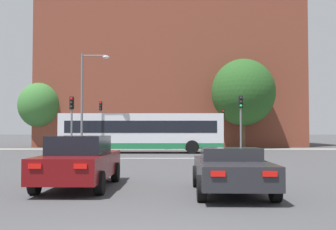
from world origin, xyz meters
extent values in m
cube|color=silver|center=(0.00, 20.31, 0.00)|extent=(8.44, 0.30, 0.01)
cube|color=gray|center=(0.00, 33.50, 0.01)|extent=(69.38, 2.50, 0.01)
cube|color=brown|center=(0.79, 43.12, 8.19)|extent=(28.71, 10.74, 16.38)
cube|color=#5B5954|center=(0.79, 43.12, 17.06)|extent=(29.29, 11.17, 1.36)
cube|color=#600C0F|center=(-2.08, 6.84, 0.66)|extent=(1.87, 4.72, 0.68)
cube|color=black|center=(-2.08, 6.80, 1.27)|extent=(1.57, 2.14, 0.54)
cylinder|color=black|center=(-2.91, 8.31, 0.32)|extent=(0.23, 0.64, 0.64)
cylinder|color=black|center=(-1.20, 8.28, 0.32)|extent=(0.23, 0.64, 0.64)
cylinder|color=black|center=(-2.97, 5.41, 0.32)|extent=(0.23, 0.64, 0.64)
cylinder|color=black|center=(-1.25, 5.38, 0.32)|extent=(0.23, 0.64, 0.64)
cube|color=red|center=(-2.68, 4.49, 0.83)|extent=(0.32, 0.06, 0.12)
cube|color=red|center=(-1.57, 4.47, 0.83)|extent=(0.32, 0.06, 0.12)
cube|color=#232328|center=(2.24, 5.65, 0.61)|extent=(1.91, 4.37, 0.57)
cube|color=#232328|center=(2.25, 5.76, 1.06)|extent=(1.59, 1.34, 0.33)
cylinder|color=black|center=(1.40, 7.01, 0.32)|extent=(0.23, 0.64, 0.64)
cylinder|color=black|center=(3.14, 6.97, 0.32)|extent=(0.23, 0.64, 0.64)
cylinder|color=black|center=(1.34, 4.33, 0.32)|extent=(0.23, 0.64, 0.64)
cylinder|color=black|center=(3.08, 4.29, 0.32)|extent=(0.23, 0.64, 0.64)
cube|color=red|center=(1.63, 3.48, 0.75)|extent=(0.32, 0.06, 0.12)
cube|color=red|center=(2.75, 3.45, 0.75)|extent=(0.32, 0.06, 0.12)
cube|color=silver|center=(-1.49, 26.63, 1.67)|extent=(12.30, 2.52, 2.65)
cube|color=#1E7042|center=(-1.49, 26.63, 0.57)|extent=(12.32, 2.54, 0.44)
cube|color=black|center=(-1.49, 26.63, 2.00)|extent=(11.32, 2.55, 0.90)
cylinder|color=black|center=(2.33, 27.84, 0.50)|extent=(1.00, 0.28, 1.00)
cylinder|color=black|center=(2.33, 25.43, 0.50)|extent=(1.00, 0.28, 1.00)
cylinder|color=black|center=(-5.30, 27.84, 0.50)|extent=(1.00, 0.28, 1.00)
cylinder|color=black|center=(-5.30, 25.43, 0.50)|extent=(1.00, 0.28, 1.00)
cylinder|color=slate|center=(5.60, 32.93, 1.42)|extent=(0.12, 0.12, 2.84)
cube|color=black|center=(5.60, 32.93, 3.24)|extent=(0.26, 0.20, 0.80)
sphere|color=red|center=(5.60, 32.81, 3.50)|extent=(0.17, 0.17, 0.17)
sphere|color=black|center=(5.60, 32.81, 3.24)|extent=(0.17, 0.17, 0.17)
sphere|color=black|center=(5.60, 32.81, 2.98)|extent=(0.17, 0.17, 0.17)
cylinder|color=slate|center=(5.27, 21.59, 1.59)|extent=(0.12, 0.12, 3.17)
cube|color=black|center=(5.27, 21.59, 3.57)|extent=(0.26, 0.20, 0.80)
sphere|color=black|center=(5.27, 21.46, 3.83)|extent=(0.17, 0.17, 0.17)
sphere|color=black|center=(5.27, 21.46, 3.57)|extent=(0.17, 0.17, 0.17)
sphere|color=#1ED14C|center=(5.27, 21.46, 3.32)|extent=(0.17, 0.17, 0.17)
cylinder|color=slate|center=(-5.61, 21.11, 1.54)|extent=(0.12, 0.12, 3.08)
cube|color=black|center=(-5.61, 21.11, 3.48)|extent=(0.26, 0.20, 0.80)
sphere|color=red|center=(-5.61, 20.98, 3.73)|extent=(0.17, 0.17, 0.17)
sphere|color=black|center=(-5.61, 20.98, 3.48)|extent=(0.17, 0.17, 0.17)
sphere|color=black|center=(-5.61, 20.98, 3.22)|extent=(0.17, 0.17, 0.17)
cylinder|color=slate|center=(-5.62, 32.69, 1.79)|extent=(0.12, 0.12, 3.58)
cube|color=black|center=(-5.62, 32.69, 3.98)|extent=(0.26, 0.20, 0.80)
sphere|color=red|center=(-5.62, 32.56, 4.24)|extent=(0.17, 0.17, 0.17)
sphere|color=black|center=(-5.62, 32.56, 3.98)|extent=(0.17, 0.17, 0.17)
sphere|color=black|center=(-5.62, 32.56, 3.72)|extent=(0.17, 0.17, 0.17)
cylinder|color=slate|center=(-5.57, 24.07, 3.60)|extent=(0.16, 0.16, 7.20)
cylinder|color=slate|center=(-4.73, 24.07, 7.05)|extent=(1.69, 0.10, 0.10)
ellipsoid|color=#B2B2B7|center=(-3.88, 24.07, 6.95)|extent=(0.50, 0.36, 0.22)
cylinder|color=black|center=(0.45, 33.04, 0.44)|extent=(0.13, 0.13, 0.87)
cylinder|color=black|center=(0.35, 32.91, 0.44)|extent=(0.13, 0.13, 0.87)
cube|color=navy|center=(0.40, 32.97, 1.22)|extent=(0.41, 0.45, 0.69)
sphere|color=tan|center=(0.40, 32.97, 1.69)|extent=(0.26, 0.26, 0.26)
cylinder|color=#4C3823|center=(7.98, 35.65, 1.42)|extent=(0.36, 0.36, 2.84)
ellipsoid|color=#234C1E|center=(7.98, 35.65, 5.51)|extent=(6.27, 6.27, 6.59)
cylinder|color=#4C3823|center=(-12.92, 38.40, 1.24)|extent=(0.36, 0.36, 2.48)
ellipsoid|color=#33662D|center=(-12.92, 38.40, 4.41)|extent=(4.55, 4.55, 4.78)
camera|label=1|loc=(0.54, -5.71, 1.68)|focal=45.00mm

